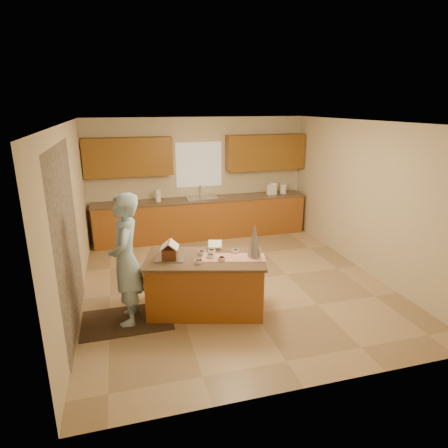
{
  "coord_description": "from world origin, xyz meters",
  "views": [
    {
      "loc": [
        -1.77,
        -5.85,
        2.96
      ],
      "look_at": [
        -0.1,
        0.2,
        1.0
      ],
      "focal_mm": 30.75,
      "sensor_mm": 36.0,
      "label": 1
    }
  ],
  "objects_px": {
    "island_base": "(206,285)",
    "gingerbread_house": "(170,251)",
    "tinsel_tree": "(254,240)",
    "boy": "(126,260)"
  },
  "relations": [
    {
      "from": "island_base",
      "to": "gingerbread_house",
      "type": "xyz_separation_m",
      "value": [
        -0.5,
        0.09,
        0.56
      ]
    },
    {
      "from": "gingerbread_house",
      "to": "boy",
      "type": "bearing_deg",
      "value": -170.26
    },
    {
      "from": "tinsel_tree",
      "to": "gingerbread_house",
      "type": "distance_m",
      "value": 1.22
    },
    {
      "from": "island_base",
      "to": "tinsel_tree",
      "type": "distance_m",
      "value": 0.99
    },
    {
      "from": "island_base",
      "to": "gingerbread_house",
      "type": "bearing_deg",
      "value": -174.81
    },
    {
      "from": "island_base",
      "to": "boy",
      "type": "xyz_separation_m",
      "value": [
        -1.11,
        -0.02,
        0.54
      ]
    },
    {
      "from": "boy",
      "to": "gingerbread_house",
      "type": "bearing_deg",
      "value": 106.34
    },
    {
      "from": "tinsel_tree",
      "to": "boy",
      "type": "distance_m",
      "value": 1.82
    },
    {
      "from": "tinsel_tree",
      "to": "boy",
      "type": "height_order",
      "value": "boy"
    },
    {
      "from": "gingerbread_house",
      "to": "tinsel_tree",
      "type": "bearing_deg",
      "value": -10.9
    }
  ]
}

